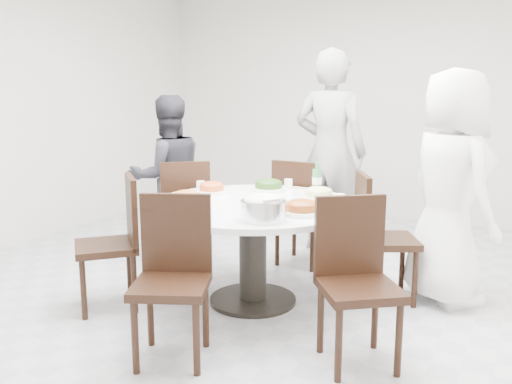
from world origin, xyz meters
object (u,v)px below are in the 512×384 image
at_px(chair_ne, 387,238).
at_px(rice_bowl, 263,210).
at_px(chair_se, 360,285).
at_px(diner_left, 168,177).
at_px(chair_n, 303,212).
at_px(soup_bowl, 183,205).
at_px(dining_table, 253,253).
at_px(chair_s, 171,282).
at_px(chair_nw, 184,212).
at_px(diner_right, 450,188).
at_px(diner_middle, 330,152).
at_px(beverage_bottle, 317,178).
at_px(chair_sw, 106,244).

xyz_separation_m(chair_ne, rice_bowl, (-0.55, -0.94, 0.34)).
bearing_deg(chair_se, diner_left, 114.33).
distance_m(chair_n, soup_bowl, 1.52).
relative_size(dining_table, chair_s, 1.58).
height_order(dining_table, chair_n, chair_n).
bearing_deg(dining_table, chair_nw, 152.16).
relative_size(chair_ne, chair_n, 1.00).
relative_size(chair_n, rice_bowl, 3.29).
bearing_deg(chair_s, chair_se, 0.42).
bearing_deg(diner_right, diner_middle, 11.29).
xyz_separation_m(chair_n, diner_right, (1.27, -0.31, 0.38)).
bearing_deg(diner_middle, beverage_bottle, 104.07).
height_order(dining_table, chair_sw, chair_sw).
xyz_separation_m(chair_nw, diner_left, (-0.27, 0.15, 0.27)).
bearing_deg(dining_table, chair_sw, -147.02).
height_order(diner_middle, diner_left, diner_middle).
xyz_separation_m(dining_table, soup_bowl, (-0.29, -0.46, 0.42)).
xyz_separation_m(chair_s, soup_bowl, (-0.28, 0.53, 0.32)).
bearing_deg(diner_middle, chair_sw, 66.07).
relative_size(chair_sw, diner_right, 0.56).
bearing_deg(chair_sw, chair_nw, 138.30).
height_order(diner_left, beverage_bottle, diner_left).
bearing_deg(dining_table, chair_n, 91.20).
bearing_deg(chair_sw, diner_middle, 110.23).
height_order(chair_s, diner_left, diner_left).
height_order(chair_n, chair_se, same).
distance_m(chair_n, chair_sw, 1.79).
distance_m(chair_sw, diner_middle, 2.33).
bearing_deg(chair_ne, chair_s, 122.36).
relative_size(dining_table, diner_middle, 0.78).
relative_size(dining_table, beverage_bottle, 6.02).
relative_size(chair_sw, diner_left, 0.63).
height_order(diner_right, diner_middle, diner_middle).
height_order(dining_table, rice_bowl, rice_bowl).
bearing_deg(diner_left, chair_nw, 99.64).
height_order(chair_se, rice_bowl, chair_se).
distance_m(chair_nw, diner_right, 2.25).
distance_m(chair_s, soup_bowl, 0.68).
height_order(chair_n, soup_bowl, chair_n).
relative_size(chair_n, diner_left, 0.63).
xyz_separation_m(chair_nw, chair_s, (0.96, -1.50, 0.00)).
bearing_deg(chair_s, chair_n, 66.11).
height_order(chair_s, chair_se, same).
bearing_deg(chair_se, soup_bowl, 139.08).
bearing_deg(dining_table, diner_middle, 88.81).
xyz_separation_m(chair_n, rice_bowl, (0.32, -1.43, 0.34)).
xyz_separation_m(diner_middle, beverage_bottle, (0.26, -1.01, -0.09)).
relative_size(chair_sw, beverage_bottle, 3.81).
height_order(chair_ne, chair_s, same).
relative_size(dining_table, chair_n, 1.58).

